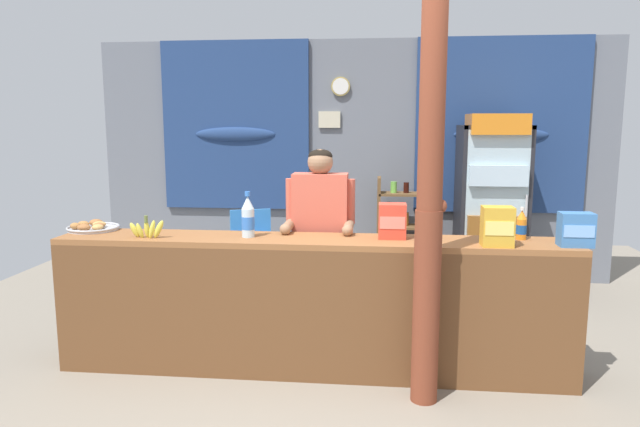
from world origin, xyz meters
TOP-DOWN VIEW (x-y plane):
  - ground_plane at (0.00, 1.19)m, footprint 7.76×7.76m
  - back_wall_curtained at (0.03, 3.03)m, footprint 5.68×0.22m
  - stall_counter at (-0.14, 0.34)m, footprint 3.56×0.45m
  - timber_post at (0.61, 0.07)m, footprint 0.19×0.17m
  - drink_fridge at (1.45, 2.53)m, footprint 0.67×0.65m
  - bottle_shelf_rack at (0.53, 2.70)m, footprint 0.48×0.28m
  - plastic_lawn_chair at (-0.96, 2.22)m, footprint 0.57×0.57m
  - shopkeeper at (-0.13, 0.82)m, footprint 0.52×0.42m
  - soda_bottle_water at (-0.59, 0.45)m, footprint 0.09×0.09m
  - soda_bottle_orange_soda at (1.28, 0.56)m, footprint 0.07×0.07m
  - snack_box_biscuit at (1.57, 0.36)m, footprint 0.21×0.13m
  - snack_box_choco_powder at (1.07, 0.32)m, footprint 0.20×0.15m
  - snack_box_crackers at (0.40, 0.51)m, footprint 0.19×0.16m
  - pastry_tray at (-1.80, 0.58)m, footprint 0.38×0.38m
  - banana_bunch at (-1.28, 0.35)m, footprint 0.27×0.07m

SIDE VIEW (x-z plane):
  - ground_plane at x=0.00m, z-range 0.00..0.00m
  - plastic_lawn_chair at x=-0.96m, z-range 0.06..0.92m
  - stall_counter at x=-0.14m, z-range 0.10..1.06m
  - bottle_shelf_rack at x=0.53m, z-range 0.03..1.20m
  - shopkeeper at x=-0.13m, z-range 0.20..1.75m
  - pastry_tray at x=-1.80m, z-range 0.94..1.01m
  - drink_fridge at x=1.45m, z-range 0.09..1.92m
  - banana_bunch at x=-1.28m, z-range 0.93..1.10m
  - soda_bottle_orange_soda at x=1.28m, z-range 0.94..1.16m
  - snack_box_biscuit at x=1.57m, z-range 0.96..1.17m
  - snack_box_crackers at x=0.40m, z-range 0.96..1.19m
  - snack_box_choco_powder at x=1.07m, z-range 0.96..1.21m
  - soda_bottle_water at x=-0.59m, z-range 0.93..1.25m
  - timber_post at x=0.61m, z-range -0.05..2.39m
  - back_wall_curtained at x=0.03m, z-range 0.05..2.69m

